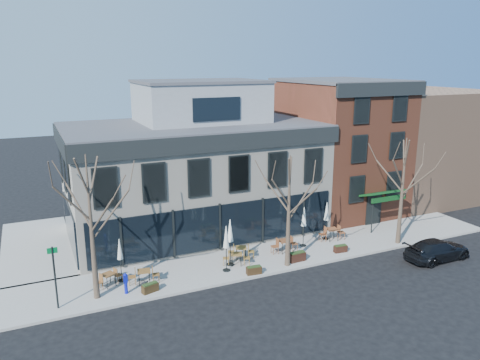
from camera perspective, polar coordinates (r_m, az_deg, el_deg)
name	(u,v)px	position (r m, az deg, el deg)	size (l,w,h in m)	color
ground	(220,253)	(32.07, -2.49, -8.86)	(120.00, 120.00, 0.00)	black
sidewalk_front	(277,255)	(31.56, 4.56, -9.14)	(33.50, 4.70, 0.15)	gray
sidewalk_side	(37,247)	(35.62, -23.54, -7.55)	(4.50, 12.00, 0.15)	gray
corner_building	(194,170)	(35.16, -5.59, 1.27)	(18.39, 10.39, 11.10)	beige
red_brick_building	(338,145)	(40.89, 11.83, 4.17)	(8.20, 11.78, 11.18)	brown
bg_building	(416,143)	(48.26, 20.71, 4.30)	(12.00, 12.00, 10.00)	#8C664C
tree_corner	(91,226)	(25.67, -17.65, -5.39)	(3.93, 3.98, 7.92)	#382B21
tree_mid	(289,210)	(28.72, 5.99, -3.65)	(3.50, 3.55, 7.04)	#382B21
tree_right	(402,190)	(33.98, 19.19, -1.15)	(3.72, 3.77, 7.48)	#382B21
sign_pole	(55,274)	(26.07, -21.66, -10.59)	(0.50, 0.10, 3.40)	black
parked_sedan	(437,250)	(33.35, 22.92, -7.83)	(1.91, 4.71, 1.37)	black
call_box	(126,283)	(27.00, -13.76, -12.06)	(0.24, 0.24, 1.23)	#0D16AB
cafe_set_0	(109,278)	(28.14, -15.73, -11.47)	(1.77, 1.09, 0.92)	brown
cafe_set_1	(144,275)	(28.00, -11.62, -11.30)	(1.85, 0.85, 0.95)	brown
cafe_set_2	(236,258)	(29.75, -0.44, -9.45)	(1.77, 1.06, 0.92)	brown
cafe_set_3	(241,251)	(30.68, 0.13, -8.69)	(1.78, 1.06, 0.92)	brown
cafe_set_4	(284,245)	(31.73, 5.44, -7.85)	(1.95, 0.82, 1.02)	brown
cafe_set_5	(332,233)	(34.25, 11.15, -6.35)	(2.03, 0.90, 1.04)	brown
umbrella_0	(120,251)	(28.00, -14.44, -8.43)	(0.42, 0.42, 2.62)	black
umbrella_1	(226,239)	(28.34, -1.69, -7.24)	(0.46, 0.46, 2.90)	black
umbrella_2	(230,233)	(29.09, -1.21, -6.49)	(0.48, 0.48, 3.02)	black
umbrella_3	(304,219)	(32.37, 7.80, -4.70)	(0.45, 0.45, 2.82)	black
umbrella_4	(327,213)	(33.86, 10.51, -4.02)	(0.44, 0.44, 2.77)	black
planter_0	(150,288)	(27.06, -10.90, -12.76)	(1.00, 0.63, 0.52)	#302110
planter_1	(254,270)	(28.64, 1.72, -10.91)	(0.95, 0.47, 0.51)	black
planter_2	(297,256)	(30.54, 6.98, -9.24)	(1.13, 0.50, 0.62)	black
planter_3	(340,248)	(32.40, 12.15, -8.16)	(0.93, 0.45, 0.51)	black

